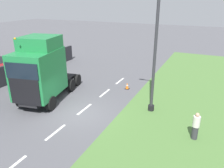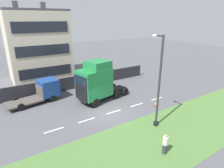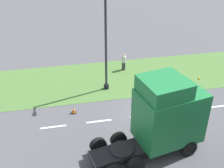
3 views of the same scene
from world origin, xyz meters
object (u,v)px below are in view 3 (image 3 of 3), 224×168
lamp_post (106,48)px  pedestrian (124,62)px  lorry_cab (165,116)px  traffic_cone_lead (74,110)px

lamp_post → pedestrian: 4.87m
lorry_cab → pedestrian: lorry_cab is taller
pedestrian → traffic_cone_lead: pedestrian is taller
lamp_post → traffic_cone_lead: (2.93, -3.00, -3.45)m
lorry_cab → traffic_cone_lead: lorry_cab is taller
pedestrian → traffic_cone_lead: size_ratio=2.81×
lamp_post → lorry_cab: bearing=15.2°
traffic_cone_lead → pedestrian: bearing=139.3°
traffic_cone_lead → lamp_post: bearing=134.4°
lamp_post → pedestrian: lamp_post is taller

